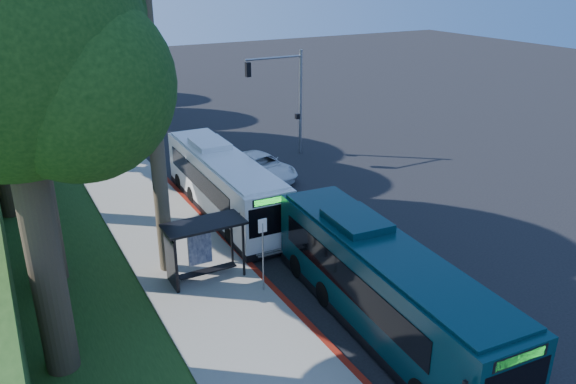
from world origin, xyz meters
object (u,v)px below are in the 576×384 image
teal_bus (382,284)px  white_bus (223,182)px  pickup (262,166)px  bus_shelter (198,240)px

teal_bus → white_bus: bearing=98.5°
teal_bus → pickup: bearing=82.9°
bus_shelter → pickup: bus_shelter is taller
white_bus → pickup: 5.61m
white_bus → teal_bus: 12.05m
pickup → white_bus: bearing=-147.0°
white_bus → teal_bus: bearing=-83.9°
pickup → bus_shelter: bearing=-138.2°
bus_shelter → pickup: (7.54, 9.67, -1.10)m
teal_bus → pickup: (3.04, 15.80, -1.01)m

